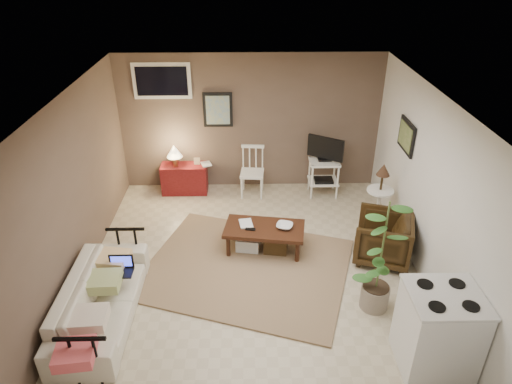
{
  "coord_description": "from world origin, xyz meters",
  "views": [
    {
      "loc": [
        -0.06,
        -4.99,
        3.97
      ],
      "look_at": [
        0.05,
        0.35,
        1.02
      ],
      "focal_mm": 32.0,
      "sensor_mm": 36.0,
      "label": 1
    }
  ],
  "objects_px": {
    "spindle_chair": "(252,173)",
    "armchair": "(383,236)",
    "potted_plant": "(382,253)",
    "stove": "(438,330)",
    "sofa": "(100,293)",
    "tv_stand": "(324,165)",
    "side_table": "(381,189)",
    "coffee_table": "(264,237)",
    "red_console": "(184,176)"
  },
  "relations": [
    {
      "from": "spindle_chair",
      "to": "armchair",
      "type": "height_order",
      "value": "spindle_chair"
    },
    {
      "from": "potted_plant",
      "to": "stove",
      "type": "distance_m",
      "value": 1.01
    },
    {
      "from": "sofa",
      "to": "stove",
      "type": "distance_m",
      "value": 3.76
    },
    {
      "from": "tv_stand",
      "to": "spindle_chair",
      "type": "bearing_deg",
      "value": 178.41
    },
    {
      "from": "side_table",
      "to": "potted_plant",
      "type": "xyz_separation_m",
      "value": [
        -0.48,
        -1.81,
        0.14
      ]
    },
    {
      "from": "spindle_chair",
      "to": "tv_stand",
      "type": "bearing_deg",
      "value": -1.59
    },
    {
      "from": "sofa",
      "to": "side_table",
      "type": "bearing_deg",
      "value": -63.0
    },
    {
      "from": "potted_plant",
      "to": "stove",
      "type": "height_order",
      "value": "potted_plant"
    },
    {
      "from": "coffee_table",
      "to": "tv_stand",
      "type": "relative_size",
      "value": 1.11
    },
    {
      "from": "armchair",
      "to": "spindle_chair",
      "type": "bearing_deg",
      "value": -119.11
    },
    {
      "from": "sofa",
      "to": "armchair",
      "type": "xyz_separation_m",
      "value": [
        3.62,
        1.08,
        -0.0
      ]
    },
    {
      "from": "red_console",
      "to": "side_table",
      "type": "distance_m",
      "value": 3.39
    },
    {
      "from": "armchair",
      "to": "tv_stand",
      "type": "bearing_deg",
      "value": -146.02
    },
    {
      "from": "tv_stand",
      "to": "side_table",
      "type": "height_order",
      "value": "side_table"
    },
    {
      "from": "spindle_chair",
      "to": "red_console",
      "type": "bearing_deg",
      "value": 175.2
    },
    {
      "from": "red_console",
      "to": "spindle_chair",
      "type": "relative_size",
      "value": 1.05
    },
    {
      "from": "spindle_chair",
      "to": "stove",
      "type": "xyz_separation_m",
      "value": [
        1.85,
        -3.77,
        0.06
      ]
    },
    {
      "from": "armchair",
      "to": "potted_plant",
      "type": "height_order",
      "value": "potted_plant"
    },
    {
      "from": "armchair",
      "to": "side_table",
      "type": "bearing_deg",
      "value": -172.05
    },
    {
      "from": "red_console",
      "to": "potted_plant",
      "type": "xyz_separation_m",
      "value": [
        2.67,
        -3.0,
        0.49
      ]
    },
    {
      "from": "sofa",
      "to": "potted_plant",
      "type": "height_order",
      "value": "potted_plant"
    },
    {
      "from": "side_table",
      "to": "stove",
      "type": "bearing_deg",
      "value": -91.84
    },
    {
      "from": "spindle_chair",
      "to": "stove",
      "type": "distance_m",
      "value": 4.2
    },
    {
      "from": "armchair",
      "to": "stove",
      "type": "distance_m",
      "value": 1.85
    },
    {
      "from": "coffee_table",
      "to": "armchair",
      "type": "xyz_separation_m",
      "value": [
        1.65,
        -0.22,
        0.14
      ]
    },
    {
      "from": "sofa",
      "to": "spindle_chair",
      "type": "distance_m",
      "value": 3.52
    },
    {
      "from": "coffee_table",
      "to": "armchair",
      "type": "bearing_deg",
      "value": -7.44
    },
    {
      "from": "red_console",
      "to": "armchair",
      "type": "height_order",
      "value": "red_console"
    },
    {
      "from": "side_table",
      "to": "armchair",
      "type": "xyz_separation_m",
      "value": [
        -0.15,
        -0.83,
        -0.29
      ]
    },
    {
      "from": "stove",
      "to": "red_console",
      "type": "bearing_deg",
      "value": 128.4
    },
    {
      "from": "side_table",
      "to": "armchair",
      "type": "distance_m",
      "value": 0.9
    },
    {
      "from": "side_table",
      "to": "potted_plant",
      "type": "height_order",
      "value": "potted_plant"
    },
    {
      "from": "coffee_table",
      "to": "tv_stand",
      "type": "bearing_deg",
      "value": 56.51
    },
    {
      "from": "side_table",
      "to": "red_console",
      "type": "bearing_deg",
      "value": 159.3
    },
    {
      "from": "tv_stand",
      "to": "side_table",
      "type": "bearing_deg",
      "value": -56.79
    },
    {
      "from": "coffee_table",
      "to": "red_console",
      "type": "height_order",
      "value": "red_console"
    },
    {
      "from": "sofa",
      "to": "potted_plant",
      "type": "xyz_separation_m",
      "value": [
        3.28,
        0.11,
        0.43
      ]
    },
    {
      "from": "tv_stand",
      "to": "potted_plant",
      "type": "distance_m",
      "value": 2.88
    },
    {
      "from": "sofa",
      "to": "coffee_table",
      "type": "bearing_deg",
      "value": -56.53
    },
    {
      "from": "stove",
      "to": "coffee_table",
      "type": "bearing_deg",
      "value": 129.73
    },
    {
      "from": "coffee_table",
      "to": "side_table",
      "type": "xyz_separation_m",
      "value": [
        1.8,
        0.62,
        0.43
      ]
    },
    {
      "from": "spindle_chair",
      "to": "armchair",
      "type": "distance_m",
      "value": 2.63
    },
    {
      "from": "red_console",
      "to": "tv_stand",
      "type": "bearing_deg",
      "value": -3.17
    },
    {
      "from": "spindle_chair",
      "to": "side_table",
      "type": "bearing_deg",
      "value": -29.34
    },
    {
      "from": "side_table",
      "to": "tv_stand",
      "type": "bearing_deg",
      "value": 123.21
    },
    {
      "from": "coffee_table",
      "to": "potted_plant",
      "type": "bearing_deg",
      "value": -42.09
    },
    {
      "from": "red_console",
      "to": "potted_plant",
      "type": "distance_m",
      "value": 4.04
    },
    {
      "from": "sofa",
      "to": "tv_stand",
      "type": "xyz_separation_m",
      "value": [
        3.07,
        2.97,
        0.19
      ]
    },
    {
      "from": "red_console",
      "to": "spindle_chair",
      "type": "xyz_separation_m",
      "value": [
        1.21,
        -0.1,
        0.09
      ]
    },
    {
      "from": "coffee_table",
      "to": "spindle_chair",
      "type": "bearing_deg",
      "value": 94.73
    }
  ]
}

